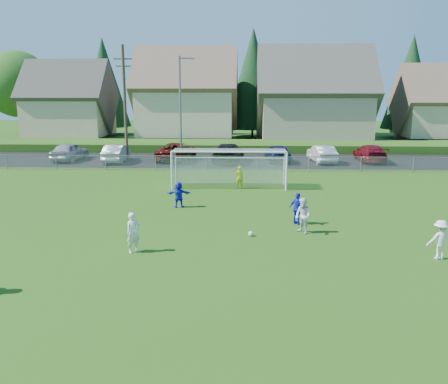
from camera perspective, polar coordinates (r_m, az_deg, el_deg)
The scene contains 23 objects.
ground at distance 16.02m, azimuth -1.26°, elevation -11.13°, with size 160.00×160.00×0.00m, color #193D0C.
asphalt_lot at distance 42.64m, azimuth 1.14°, elevation 3.83°, with size 60.00×60.00×0.00m, color black.
grass_embankment at distance 50.02m, azimuth 1.35°, elevation 5.56°, with size 70.00×6.00×0.80m, color #1E420F.
soccer_ball at distance 20.98m, azimuth 3.22°, elevation -5.04°, with size 0.22×0.22×0.22m, color white.
player_white_a at distance 19.12m, azimuth -10.86°, elevation -4.81°, with size 0.59×0.39×1.61m, color white.
player_white_b at distance 21.44m, azimuth 9.47°, elevation -2.86°, with size 0.79×0.61×1.62m, color white.
player_white_c at distance 19.84m, azimuth 24.56°, elevation -5.24°, with size 0.99×0.57×1.53m, color white.
player_blue_a at distance 22.84m, azimuth 8.85°, elevation -2.00°, with size 0.90×0.37×1.53m, color #151FCB.
player_blue_b at distance 25.89m, azimuth -5.46°, elevation -0.31°, with size 1.32×0.42×1.42m, color #151FCB.
goalkeeper at distance 30.68m, azimuth 1.86°, elevation 1.80°, with size 0.54×0.35×1.47m, color #CBDF1A.
car_a at distance 44.76m, azimuth -18.11°, elevation 4.66°, with size 1.90×4.73×1.61m, color #9EA0A6.
car_b at distance 42.75m, azimuth -12.83°, elevation 4.56°, with size 1.61×4.61×1.52m, color #BCBCBC.
car_c at distance 42.85m, azimuth -5.71°, elevation 4.88°, with size 2.64×5.72×1.59m, color #4C0B08.
car_d at distance 41.66m, azimuth 0.52°, elevation 4.75°, with size 2.28×5.61×1.63m, color black.
car_e at distance 42.03m, azimuth 6.48°, elevation 4.68°, with size 1.82×4.53×1.54m, color #16184F.
car_f at distance 42.33m, azimuth 11.70°, elevation 4.52°, with size 1.58×4.54×1.50m, color silver.
car_g at distance 43.76m, azimuth 17.15°, elevation 4.48°, with size 2.10×5.17×1.50m, color maroon.
soccer_goal at distance 31.08m, azimuth 0.64°, elevation 3.61°, with size 7.42×1.90×2.50m.
chainlink_fence at distance 37.11m, azimuth 0.94°, elevation 3.50°, with size 52.06×0.06×1.20m.
streetlight at distance 41.04m, azimuth -5.20°, elevation 10.22°, with size 1.38×0.18×9.00m.
utility_pole at distance 42.96m, azimuth -11.84°, elevation 10.52°, with size 1.60×0.26×10.00m.
houses_row at distance 57.13m, azimuth 3.58°, elevation 13.37°, with size 53.90×11.45×13.27m.
tree_row at distance 63.38m, azimuth 2.61°, elevation 12.91°, with size 65.98×12.36×13.80m.
Camera 1 is at (0.98, -14.65, 6.41)m, focal length 38.00 mm.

